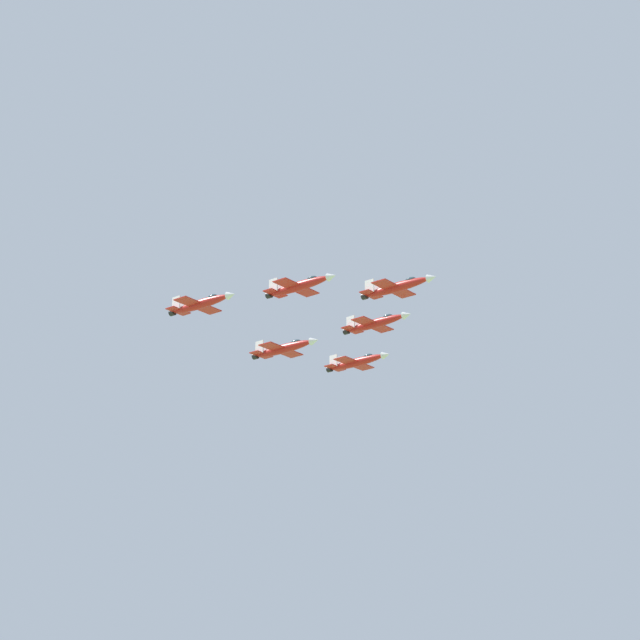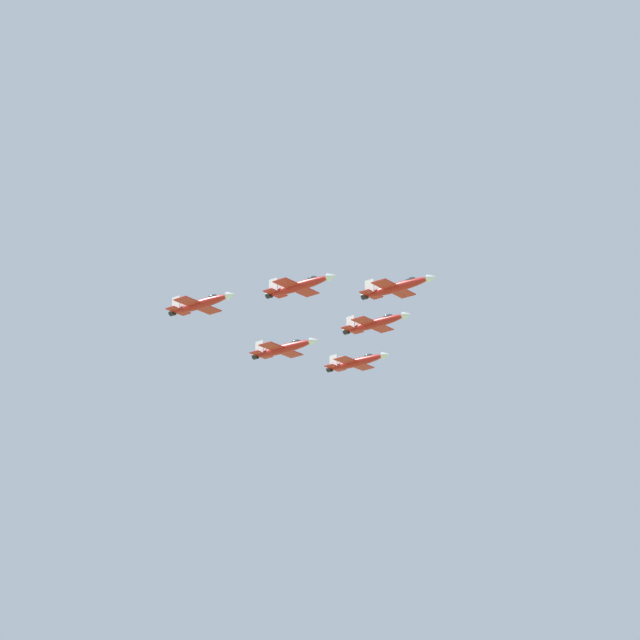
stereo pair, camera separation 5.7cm
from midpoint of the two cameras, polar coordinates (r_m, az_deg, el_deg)
name	(u,v)px [view 2 (the right image)]	position (r m, az deg, el deg)	size (l,w,h in m)	color
jet_lead	(397,287)	(265.62, 3.46, 1.48)	(18.65, 11.53, 3.92)	red
jet_left_wingman	(376,323)	(283.81, 2.50, -0.14)	(18.50, 11.38, 3.89)	red
jet_right_wingman	(299,286)	(264.85, -0.93, 1.54)	(18.47, 11.41, 3.88)	red
jet_left_outer	(357,362)	(301.70, 1.66, -1.88)	(18.57, 11.42, 3.90)	red
jet_right_outer	(201,304)	(264.10, -5.34, 0.73)	(18.12, 11.21, 3.81)	red
jet_slot_rear	(284,348)	(281.26, -1.62, -1.27)	(18.61, 11.50, 3.91)	red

